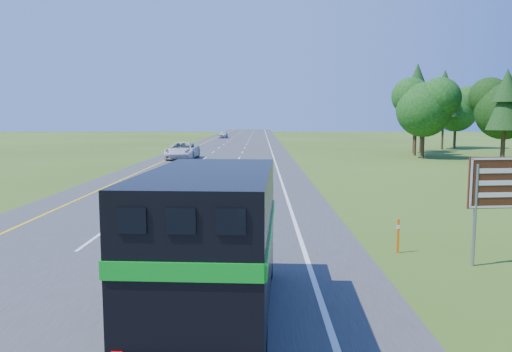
# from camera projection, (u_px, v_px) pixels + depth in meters

# --- Properties ---
(road) EXTENTS (15.00, 260.00, 0.04)m
(road) POSITION_uv_depth(u_px,v_px,m) (224.00, 156.00, 56.18)
(road) COLOR #38383A
(road) RESTS_ON ground
(lane_markings) EXTENTS (11.15, 260.00, 0.01)m
(lane_markings) POSITION_uv_depth(u_px,v_px,m) (224.00, 156.00, 56.17)
(lane_markings) COLOR yellow
(lane_markings) RESTS_ON road
(horse_truck) EXTENTS (2.63, 7.48, 3.27)m
(horse_truck) POSITION_uv_depth(u_px,v_px,m) (215.00, 241.00, 10.21)
(horse_truck) COLOR black
(horse_truck) RESTS_ON road
(white_suv) EXTENTS (3.09, 6.44, 1.77)m
(white_suv) POSITION_uv_depth(u_px,v_px,m) (182.00, 150.00, 51.78)
(white_suv) COLOR silver
(white_suv) RESTS_ON road
(far_car) EXTENTS (1.89, 4.26, 1.43)m
(far_car) POSITION_uv_depth(u_px,v_px,m) (223.00, 135.00, 105.84)
(far_car) COLOR silver
(far_car) RESTS_ON road
(exit_sign) EXTENTS (2.09, 0.29, 3.55)m
(exit_sign) POSITION_uv_depth(u_px,v_px,m) (504.00, 187.00, 14.39)
(exit_sign) COLOR gray
(exit_sign) RESTS_ON ground
(delineator) EXTENTS (0.09, 0.05, 1.10)m
(delineator) POSITION_uv_depth(u_px,v_px,m) (398.00, 235.00, 15.90)
(delineator) COLOR orange
(delineator) RESTS_ON ground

